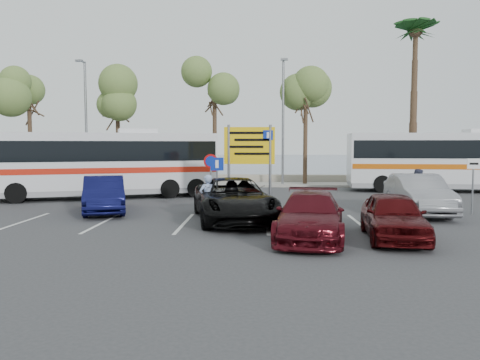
{
  "coord_description": "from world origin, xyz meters",
  "views": [
    {
      "loc": [
        1.36,
        -17.09,
        2.76
      ],
      "look_at": [
        0.6,
        3.0,
        1.22
      ],
      "focal_mm": 35.0,
      "sensor_mm": 36.0,
      "label": 1
    }
  ],
  "objects_px": {
    "direction_sign": "(250,152)",
    "suv_black": "(234,200)",
    "coach_bus_left": "(104,166)",
    "street_lamp_left": "(86,116)",
    "coach_bus_right": "(451,163)",
    "car_blue": "(104,194)",
    "pedestrian_near": "(207,198)",
    "street_lamp_right": "(283,116)",
    "pedestrian_far": "(417,190)",
    "car_maroon": "(310,216)",
    "car_silver_b": "(418,194)",
    "car_red": "(393,216)"
  },
  "relations": [
    {
      "from": "street_lamp_right",
      "to": "car_blue",
      "type": "height_order",
      "value": "street_lamp_right"
    },
    {
      "from": "direction_sign",
      "to": "suv_black",
      "type": "height_order",
      "value": "direction_sign"
    },
    {
      "from": "suv_black",
      "to": "street_lamp_left",
      "type": "bearing_deg",
      "value": 115.79
    },
    {
      "from": "suv_black",
      "to": "pedestrian_near",
      "type": "height_order",
      "value": "pedestrian_near"
    },
    {
      "from": "suv_black",
      "to": "car_maroon",
      "type": "bearing_deg",
      "value": -62.71
    },
    {
      "from": "street_lamp_left",
      "to": "car_blue",
      "type": "distance_m",
      "value": 13.63
    },
    {
      "from": "direction_sign",
      "to": "coach_bus_right",
      "type": "height_order",
      "value": "coach_bus_right"
    },
    {
      "from": "street_lamp_left",
      "to": "suv_black",
      "type": "distance_m",
      "value": 17.9
    },
    {
      "from": "street_lamp_left",
      "to": "coach_bus_left",
      "type": "distance_m",
      "value": 8.38
    },
    {
      "from": "street_lamp_left",
      "to": "coach_bus_left",
      "type": "bearing_deg",
      "value": -63.5
    },
    {
      "from": "coach_bus_left",
      "to": "car_silver_b",
      "type": "xyz_separation_m",
      "value": [
        14.2,
        -5.0,
        -0.86
      ]
    },
    {
      "from": "street_lamp_right",
      "to": "pedestrian_far",
      "type": "bearing_deg",
      "value": -65.54
    },
    {
      "from": "coach_bus_right",
      "to": "suv_black",
      "type": "height_order",
      "value": "coach_bus_right"
    },
    {
      "from": "street_lamp_right",
      "to": "car_blue",
      "type": "bearing_deg",
      "value": -123.19
    },
    {
      "from": "suv_black",
      "to": "pedestrian_far",
      "type": "xyz_separation_m",
      "value": [
        7.5,
        3.0,
        0.09
      ]
    },
    {
      "from": "coach_bus_left",
      "to": "coach_bus_right",
      "type": "relative_size",
      "value": 0.98
    },
    {
      "from": "direction_sign",
      "to": "car_silver_b",
      "type": "height_order",
      "value": "direction_sign"
    },
    {
      "from": "coach_bus_left",
      "to": "pedestrian_near",
      "type": "xyz_separation_m",
      "value": [
        6.06,
        -6.98,
        -0.81
      ]
    },
    {
      "from": "car_silver_b",
      "to": "pedestrian_far",
      "type": "bearing_deg",
      "value": 75.86
    },
    {
      "from": "coach_bus_left",
      "to": "pedestrian_far",
      "type": "height_order",
      "value": "coach_bus_left"
    },
    {
      "from": "car_maroon",
      "to": "direction_sign",
      "type": "bearing_deg",
      "value": 114.46
    },
    {
      "from": "direction_sign",
      "to": "street_lamp_left",
      "type": "bearing_deg",
      "value": 136.83
    },
    {
      "from": "coach_bus_right",
      "to": "suv_black",
      "type": "bearing_deg",
      "value": -137.79
    },
    {
      "from": "suv_black",
      "to": "pedestrian_near",
      "type": "distance_m",
      "value": 0.94
    },
    {
      "from": "car_blue",
      "to": "car_red",
      "type": "relative_size",
      "value": 1.11
    },
    {
      "from": "car_maroon",
      "to": "car_blue",
      "type": "bearing_deg",
      "value": 155.87
    },
    {
      "from": "car_blue",
      "to": "car_red",
      "type": "xyz_separation_m",
      "value": [
        10.16,
        -5.0,
        -0.05
      ]
    },
    {
      "from": "suv_black",
      "to": "coach_bus_left",
      "type": "bearing_deg",
      "value": 124.02
    },
    {
      "from": "direction_sign",
      "to": "car_blue",
      "type": "xyz_separation_m",
      "value": [
        -5.87,
        -1.7,
        -1.7
      ]
    },
    {
      "from": "car_silver_b",
      "to": "pedestrian_far",
      "type": "height_order",
      "value": "pedestrian_far"
    },
    {
      "from": "car_red",
      "to": "pedestrian_near",
      "type": "xyz_separation_m",
      "value": [
        -5.74,
        3.02,
        0.15
      ]
    },
    {
      "from": "street_lamp_right",
      "to": "suv_black",
      "type": "xyz_separation_m",
      "value": [
        -2.5,
        -13.99,
        -3.82
      ]
    },
    {
      "from": "car_blue",
      "to": "car_maroon",
      "type": "relative_size",
      "value": 0.95
    },
    {
      "from": "street_lamp_left",
      "to": "car_silver_b",
      "type": "relative_size",
      "value": 1.68
    },
    {
      "from": "coach_bus_left",
      "to": "suv_black",
      "type": "xyz_separation_m",
      "value": [
        7.0,
        -6.97,
        -0.87
      ]
    },
    {
      "from": "street_lamp_left",
      "to": "car_red",
      "type": "distance_m",
      "value": 23.22
    },
    {
      "from": "coach_bus_left",
      "to": "suv_black",
      "type": "height_order",
      "value": "coach_bus_left"
    },
    {
      "from": "street_lamp_left",
      "to": "car_maroon",
      "type": "height_order",
      "value": "street_lamp_left"
    },
    {
      "from": "direction_sign",
      "to": "car_red",
      "type": "bearing_deg",
      "value": -57.32
    },
    {
      "from": "coach_bus_left",
      "to": "pedestrian_far",
      "type": "distance_m",
      "value": 15.06
    },
    {
      "from": "direction_sign",
      "to": "suv_black",
      "type": "relative_size",
      "value": 0.65
    },
    {
      "from": "car_maroon",
      "to": "car_red",
      "type": "distance_m",
      "value": 2.4
    },
    {
      "from": "car_red",
      "to": "suv_black",
      "type": "xyz_separation_m",
      "value": [
        -4.8,
        3.03,
        0.09
      ]
    },
    {
      "from": "car_blue",
      "to": "car_silver_b",
      "type": "relative_size",
      "value": 0.93
    },
    {
      "from": "street_lamp_right",
      "to": "direction_sign",
      "type": "bearing_deg",
      "value": -100.94
    },
    {
      "from": "street_lamp_right",
      "to": "suv_black",
      "type": "relative_size",
      "value": 1.44
    },
    {
      "from": "car_maroon",
      "to": "pedestrian_near",
      "type": "bearing_deg",
      "value": 146.58
    },
    {
      "from": "car_red",
      "to": "car_maroon",
      "type": "bearing_deg",
      "value": -173.73
    },
    {
      "from": "coach_bus_left",
      "to": "car_silver_b",
      "type": "distance_m",
      "value": 15.08
    },
    {
      "from": "coach_bus_left",
      "to": "car_silver_b",
      "type": "height_order",
      "value": "coach_bus_left"
    }
  ]
}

